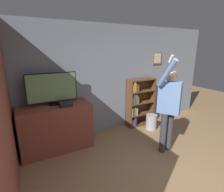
# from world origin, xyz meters

# --- Properties ---
(wall_back) EXTENTS (6.47, 0.09, 2.70)m
(wall_back) POSITION_xyz_m (0.00, 2.67, 1.35)
(wall_back) COLOR gray
(wall_back) RESTS_ON ground_plane
(wall_side_brick) EXTENTS (0.06, 4.24, 2.70)m
(wall_side_brick) POSITION_xyz_m (-2.26, 1.32, 1.35)
(wall_side_brick) COLOR brown
(wall_side_brick) RESTS_ON ground_plane
(tv_ledge) EXTENTS (1.45, 0.61, 0.98)m
(tv_ledge) POSITION_xyz_m (-1.45, 2.31, 0.49)
(tv_ledge) COLOR brown
(tv_ledge) RESTS_ON ground_plane
(television) EXTENTS (1.01, 0.22, 0.67)m
(television) POSITION_xyz_m (-1.45, 2.41, 1.33)
(television) COLOR black
(television) RESTS_ON tv_ledge
(game_console) EXTENTS (0.24, 0.23, 0.07)m
(game_console) POSITION_xyz_m (-1.25, 2.20, 1.02)
(game_console) COLOR black
(game_console) RESTS_ON tv_ledge
(bookshelf) EXTENTS (0.81, 0.28, 1.33)m
(bookshelf) POSITION_xyz_m (0.82, 2.49, 0.67)
(bookshelf) COLOR brown
(bookshelf) RESTS_ON ground_plane
(person) EXTENTS (0.57, 0.56, 2.02)m
(person) POSITION_xyz_m (0.56, 1.13, 1.05)
(person) COLOR #383842
(person) RESTS_ON ground_plane
(waste_bin) EXTENTS (0.29, 0.29, 0.40)m
(waste_bin) POSITION_xyz_m (0.99, 2.10, 0.20)
(waste_bin) COLOR #B7B7BC
(waste_bin) RESTS_ON ground_plane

